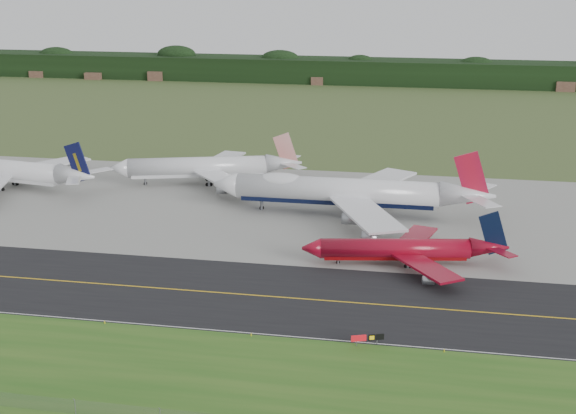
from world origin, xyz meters
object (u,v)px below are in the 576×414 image
Objects in this scene: jet_red_737 at (406,249)px; jet_navy_gold at (6,171)px; jet_ba_747 at (347,192)px; jet_star_tail at (208,167)px; taxiway_sign at (367,338)px.

jet_red_737 is 115.56m from jet_navy_gold.
jet_red_737 is at bearing -63.17° from jet_ba_747.
jet_star_tail is (-41.01, 21.86, -1.19)m from jet_ba_747.
jet_ba_747 is 13.24× the size of taxiway_sign.
jet_star_tail is at bearing 120.03° from taxiway_sign.
jet_navy_gold reaches higher than jet_red_737.
jet_navy_gold reaches higher than jet_star_tail.
jet_ba_747 is 1.62× the size of jet_red_737.
taxiway_sign is at bearing -96.71° from jet_red_737.
jet_star_tail is at bearing 151.94° from jet_ba_747.
taxiway_sign is at bearing -36.02° from jet_navy_gold.
taxiway_sign is at bearing -59.97° from jet_star_tail.
jet_navy_gold is at bearing 175.47° from jet_ba_747.
jet_star_tail is (-56.71, 52.92, 1.51)m from jet_red_737.
jet_red_737 is at bearing 83.29° from taxiway_sign.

